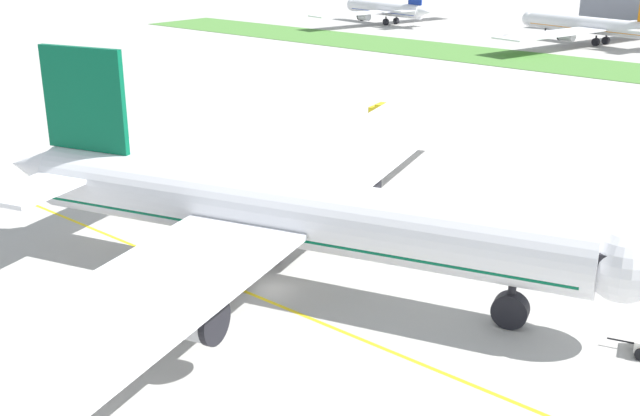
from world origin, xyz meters
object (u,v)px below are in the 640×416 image
(airliner_foreground, at_px, (281,212))
(service_truck_baggage_loader, at_px, (384,112))
(parked_airliner_far_left, at_px, (387,9))
(parked_airliner_far_centre, at_px, (595,26))
(ground_crew_wingwalker_port, at_px, (171,255))
(ground_crew_marshaller_front, at_px, (169,261))

(airliner_foreground, bearing_deg, service_truck_baggage_loader, 117.80)
(parked_airliner_far_left, bearing_deg, parked_airliner_far_centre, -1.48)
(ground_crew_wingwalker_port, height_order, service_truck_baggage_loader, service_truck_baggage_loader)
(airliner_foreground, xyz_separation_m, ground_crew_marshaller_front, (-8.65, -4.94, -5.19))
(ground_crew_wingwalker_port, relative_size, service_truck_baggage_loader, 0.37)
(ground_crew_wingwalker_port, relative_size, parked_airliner_far_left, 0.03)
(ground_crew_wingwalker_port, distance_m, service_truck_baggage_loader, 58.51)
(ground_crew_marshaller_front, height_order, parked_airliner_far_centre, parked_airliner_far_centre)
(service_truck_baggage_loader, bearing_deg, parked_airliner_far_left, 125.83)
(ground_crew_wingwalker_port, xyz_separation_m, ground_crew_marshaller_front, (0.96, -0.95, 0.01))
(ground_crew_marshaller_front, bearing_deg, service_truck_baggage_loader, 108.20)
(ground_crew_marshaller_front, xyz_separation_m, service_truck_baggage_loader, (-18.65, 56.71, 0.47))
(ground_crew_wingwalker_port, height_order, parked_airliner_far_centre, parked_airliner_far_centre)
(parked_airliner_far_centre, bearing_deg, parked_airliner_far_left, 178.52)
(ground_crew_marshaller_front, xyz_separation_m, parked_airliner_far_centre, (-28.42, 160.62, 3.48))
(ground_crew_wingwalker_port, xyz_separation_m, parked_airliner_far_left, (-93.95, 161.39, 3.46))
(service_truck_baggage_loader, height_order, parked_airliner_far_left, parked_airliner_far_left)
(ground_crew_wingwalker_port, xyz_separation_m, parked_airliner_far_centre, (-27.47, 159.67, 3.49))
(parked_airliner_far_left, bearing_deg, ground_crew_wingwalker_port, -59.79)
(service_truck_baggage_loader, bearing_deg, ground_crew_wingwalker_port, -72.40)
(parked_airliner_far_left, distance_m, parked_airliner_far_centre, 66.51)
(ground_crew_wingwalker_port, height_order, ground_crew_marshaller_front, ground_crew_marshaller_front)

